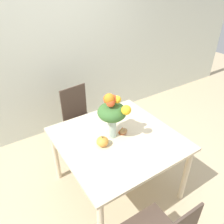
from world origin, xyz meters
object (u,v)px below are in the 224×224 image
at_px(flower_vase, 112,112).
at_px(pumpkin, 103,141).
at_px(turkey_figurine, 123,130).
at_px(dining_chair_near_window, 80,119).

height_order(flower_vase, pumpkin, flower_vase).
bearing_deg(pumpkin, turkey_figurine, 10.07).
distance_m(turkey_figurine, dining_chair_near_window, 0.95).
bearing_deg(dining_chair_near_window, pumpkin, -109.00).
distance_m(flower_vase, turkey_figurine, 0.30).
bearing_deg(turkey_figurine, flower_vase, 171.94).
height_order(turkey_figurine, dining_chair_near_window, dining_chair_near_window).
bearing_deg(turkey_figurine, pumpkin, -169.93).
bearing_deg(flower_vase, dining_chair_near_window, 88.13).
distance_m(pumpkin, turkey_figurine, 0.29).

